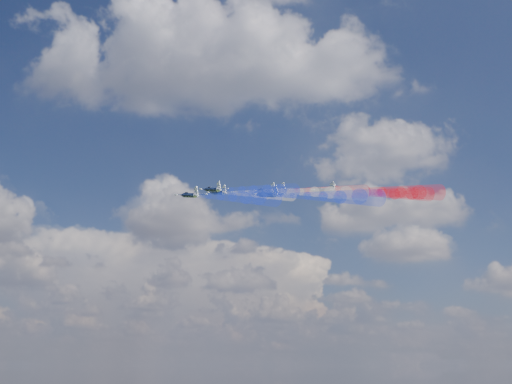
# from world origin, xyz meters

# --- Properties ---
(jet_lead) EXTENTS (14.20, 14.92, 7.15)m
(jet_lead) POSITION_xyz_m (-33.16, 29.04, 132.04)
(jet_lead) COLOR black
(trail_lead) EXTENTS (24.28, 31.10, 13.05)m
(trail_lead) POSITION_xyz_m (-19.63, 11.21, 126.40)
(trail_lead) COLOR silver
(jet_inner_left) EXTENTS (14.20, 14.92, 7.15)m
(jet_inner_left) POSITION_xyz_m (-32.24, 9.96, 127.57)
(jet_inner_left) COLOR black
(trail_inner_left) EXTENTS (24.28, 31.10, 13.05)m
(trail_inner_left) POSITION_xyz_m (-18.71, -7.87, 121.94)
(trail_inner_left) COLOR #1B35E8
(jet_inner_right) EXTENTS (14.20, 14.92, 7.15)m
(jet_inner_right) POSITION_xyz_m (-14.30, 23.57, 130.87)
(jet_inner_right) COLOR black
(trail_inner_right) EXTENTS (24.28, 31.10, 13.05)m
(trail_inner_right) POSITION_xyz_m (-0.78, 5.74, 125.23)
(trail_inner_right) COLOR red
(jet_outer_left) EXTENTS (14.20, 14.92, 7.15)m
(jet_outer_left) POSITION_xyz_m (-35.95, -5.30, 121.66)
(jet_outer_left) COLOR black
(trail_outer_left) EXTENTS (24.28, 31.10, 13.05)m
(trail_outer_left) POSITION_xyz_m (-22.43, -23.13, 116.03)
(trail_outer_left) COLOR #1B35E8
(jet_center_third) EXTENTS (14.20, 14.92, 7.15)m
(jet_center_third) POSITION_xyz_m (-16.56, 6.96, 125.85)
(jet_center_third) COLOR black
(trail_center_third) EXTENTS (24.28, 31.10, 13.05)m
(trail_center_third) POSITION_xyz_m (-3.03, -10.87, 120.22)
(trail_center_third) COLOR silver
(jet_outer_right) EXTENTS (14.20, 14.92, 7.15)m
(jet_outer_right) POSITION_xyz_m (1.15, 21.12, 129.19)
(jet_outer_right) COLOR black
(trail_outer_right) EXTENTS (24.28, 31.10, 13.05)m
(trail_outer_right) POSITION_xyz_m (14.68, 3.29, 123.56)
(trail_outer_right) COLOR red
(jet_rear_left) EXTENTS (14.20, 14.92, 7.15)m
(jet_rear_left) POSITION_xyz_m (-15.12, -9.49, 120.20)
(jet_rear_left) COLOR black
(trail_rear_left) EXTENTS (24.28, 31.10, 13.05)m
(trail_rear_left) POSITION_xyz_m (-1.59, -27.32, 114.56)
(trail_rear_left) COLOR #1B35E8
(jet_rear_right) EXTENTS (14.20, 14.92, 7.15)m
(jet_rear_right) POSITION_xyz_m (-0.32, 3.32, 124.62)
(jet_rear_right) COLOR black
(trail_rear_right) EXTENTS (24.28, 31.10, 13.05)m
(trail_rear_right) POSITION_xyz_m (13.21, -14.51, 118.99)
(trail_rear_right) COLOR red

